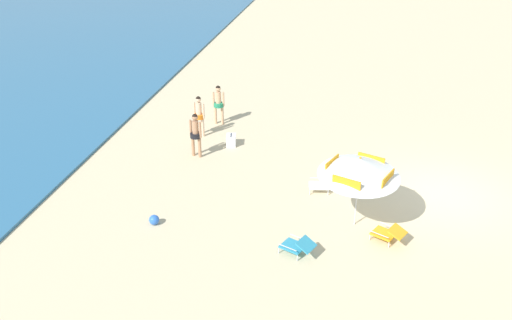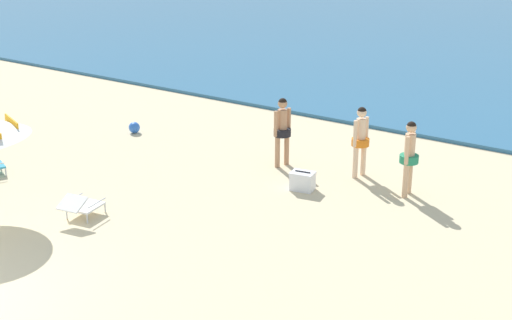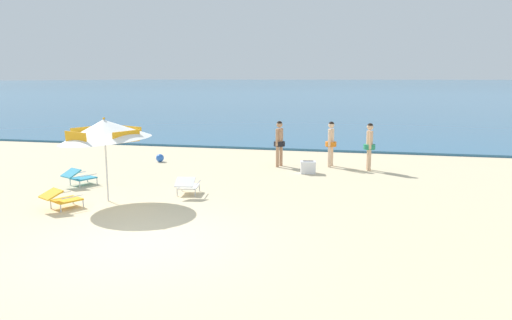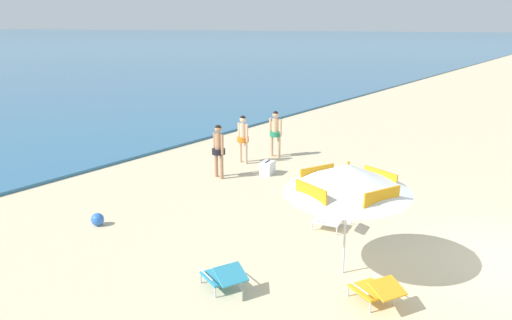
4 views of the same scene
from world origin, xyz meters
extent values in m
cube|color=orange|center=(-1.97, 3.40, 1.71)|extent=(0.76, 0.35, 0.28)
cylinder|color=silver|center=(-4.08, 4.55, 0.09)|extent=(0.03, 0.03, 0.18)
cylinder|color=silver|center=(-3.63, 4.35, 0.09)|extent=(0.03, 0.03, 0.18)
cube|color=white|center=(-0.56, 3.83, 0.20)|extent=(0.60, 0.67, 0.04)
cube|color=white|center=(-0.50, 3.44, 0.41)|extent=(0.55, 0.46, 0.21)
cylinder|color=silver|center=(-0.84, 4.07, 0.09)|extent=(0.03, 0.03, 0.18)
cylinder|color=silver|center=(-0.36, 4.14, 0.09)|extent=(0.03, 0.03, 0.18)
cylinder|color=silver|center=(-0.76, 3.51, 0.09)|extent=(0.03, 0.03, 0.18)
cylinder|color=silver|center=(-0.27, 3.58, 0.09)|extent=(0.03, 0.03, 0.18)
cylinder|color=silver|center=(-0.84, 3.78, 0.32)|extent=(0.10, 0.54, 0.02)
cylinder|color=silver|center=(-0.28, 3.87, 0.32)|extent=(0.10, 0.54, 0.02)
cylinder|color=beige|center=(2.90, 8.58, 0.39)|extent=(0.11, 0.11, 0.78)
cylinder|color=beige|center=(2.96, 8.85, 0.39)|extent=(0.11, 0.11, 0.78)
cylinder|color=orange|center=(2.93, 8.72, 0.80)|extent=(0.39, 0.39, 0.16)
cylinder|color=beige|center=(2.93, 8.72, 1.06)|extent=(0.22, 0.22, 0.56)
cylinder|color=beige|center=(2.89, 8.53, 1.05)|extent=(0.08, 0.08, 0.59)
cylinder|color=beige|center=(2.98, 8.91, 1.05)|extent=(0.08, 0.08, 0.59)
sphere|color=beige|center=(2.93, 8.72, 1.48)|extent=(0.21, 0.21, 0.21)
sphere|color=black|center=(2.93, 8.72, 1.50)|extent=(0.20, 0.20, 0.20)
cylinder|color=tan|center=(1.12, 8.19, 0.40)|extent=(0.12, 0.12, 0.79)
cylinder|color=tan|center=(1.20, 8.46, 0.40)|extent=(0.12, 0.12, 0.79)
cylinder|color=black|center=(1.16, 8.32, 0.81)|extent=(0.40, 0.40, 0.17)
cylinder|color=tan|center=(1.16, 8.32, 1.07)|extent=(0.22, 0.22, 0.56)
cylinder|color=tan|center=(1.10, 8.14, 1.06)|extent=(0.09, 0.09, 0.59)
cylinder|color=tan|center=(1.22, 8.51, 1.06)|extent=(0.09, 0.09, 0.59)
sphere|color=tan|center=(1.16, 8.32, 1.49)|extent=(0.21, 0.21, 0.21)
sphere|color=black|center=(1.16, 8.32, 1.52)|extent=(0.20, 0.20, 0.20)
cylinder|color=#D8A87F|center=(4.24, 8.43, 0.39)|extent=(0.11, 0.11, 0.79)
cylinder|color=#D8A87F|center=(4.27, 8.15, 0.39)|extent=(0.11, 0.11, 0.79)
cylinder|color=#23845B|center=(4.25, 8.29, 0.81)|extent=(0.39, 0.39, 0.16)
cylinder|color=#D8A87F|center=(4.25, 8.29, 1.07)|extent=(0.22, 0.22, 0.56)
cylinder|color=#D8A87F|center=(4.23, 8.49, 1.05)|extent=(0.09, 0.09, 0.59)
cylinder|color=#D8A87F|center=(4.27, 8.09, 1.05)|extent=(0.09, 0.09, 0.59)
sphere|color=#D8A87F|center=(4.25, 8.29, 1.49)|extent=(0.21, 0.21, 0.21)
sphere|color=black|center=(4.25, 8.29, 1.51)|extent=(0.20, 0.20, 0.20)
cube|color=white|center=(2.30, 7.33, 0.16)|extent=(0.53, 0.42, 0.32)
cube|color=white|center=(2.30, 7.33, 0.36)|extent=(0.55, 0.43, 0.08)
cylinder|color=black|center=(2.30, 7.33, 0.42)|extent=(0.34, 0.08, 0.02)
sphere|color=blue|center=(-3.37, 8.26, 0.15)|extent=(0.29, 0.29, 0.29)
camera|label=1|loc=(-15.98, 2.88, 8.69)|focal=38.99mm
camera|label=2|loc=(9.58, -5.31, 6.01)|focal=51.83mm
camera|label=3|loc=(3.97, -7.92, 3.11)|focal=33.06mm
camera|label=4|loc=(-10.17, -0.84, 4.42)|focal=35.33mm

